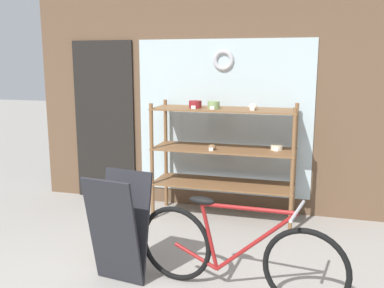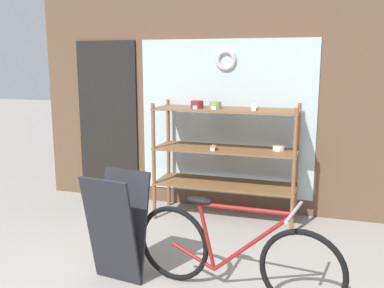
# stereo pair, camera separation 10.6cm
# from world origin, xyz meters

# --- Properties ---
(storefront_facade) EXTENTS (4.57, 0.13, 4.00)m
(storefront_facade) POSITION_xyz_m (-0.04, 2.73, 1.93)
(storefront_facade) COLOR brown
(storefront_facade) RESTS_ON ground_plane
(display_case) EXTENTS (1.63, 0.54, 1.39)m
(display_case) POSITION_xyz_m (0.29, 2.32, 0.86)
(display_case) COLOR brown
(display_case) RESTS_ON ground_plane
(bicycle) EXTENTS (1.72, 0.47, 0.79)m
(bicycle) POSITION_xyz_m (0.72, 0.69, 0.35)
(bicycle) COLOR black
(bicycle) RESTS_ON ground_plane
(sandwich_board) EXTENTS (0.50, 0.44, 0.93)m
(sandwich_board) POSITION_xyz_m (-0.25, 0.64, 0.47)
(sandwich_board) COLOR #232328
(sandwich_board) RESTS_ON ground_plane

